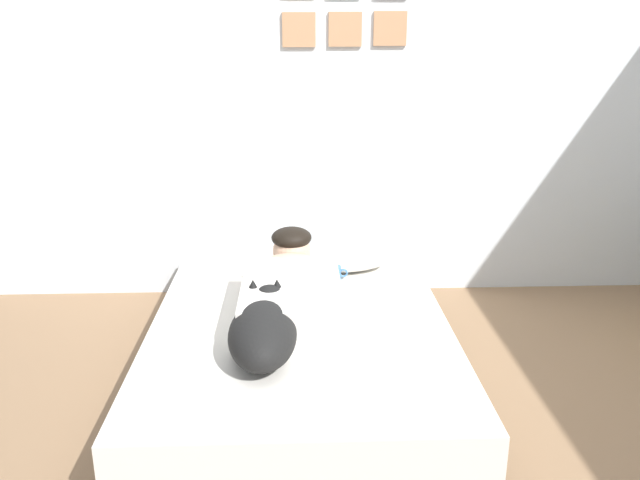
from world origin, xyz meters
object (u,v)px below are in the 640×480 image
at_px(bed, 300,349).
at_px(dog, 264,330).
at_px(pillow, 339,258).
at_px(cell_phone, 246,332).
at_px(coffee_cup, 332,273).
at_px(person_lying, 292,286).

relative_size(bed, dog, 3.37).
bearing_deg(pillow, cell_phone, -120.07).
bearing_deg(bed, coffee_cup, 67.54).
height_order(person_lying, cell_phone, person_lying).
relative_size(coffee_cup, cell_phone, 0.89).
bearing_deg(person_lying, dog, -103.69).
bearing_deg(pillow, dog, -110.47).
bearing_deg(person_lying, coffee_cup, 58.78).
bearing_deg(dog, coffee_cup, 68.15).
distance_m(person_lying, coffee_cup, 0.40).
xyz_separation_m(pillow, cell_phone, (-0.44, -0.76, -0.05)).
height_order(bed, pillow, pillow).
distance_m(bed, dog, 0.48).
bearing_deg(dog, pillow, 69.53).
distance_m(bed, cell_phone, 0.34).
bearing_deg(coffee_cup, bed, -112.46).
relative_size(bed, coffee_cup, 15.52).
height_order(bed, cell_phone, cell_phone).
relative_size(person_lying, dog, 1.60).
bearing_deg(cell_phone, bed, 38.21).
height_order(bed, coffee_cup, coffee_cup).
bearing_deg(cell_phone, coffee_cup, 55.92).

